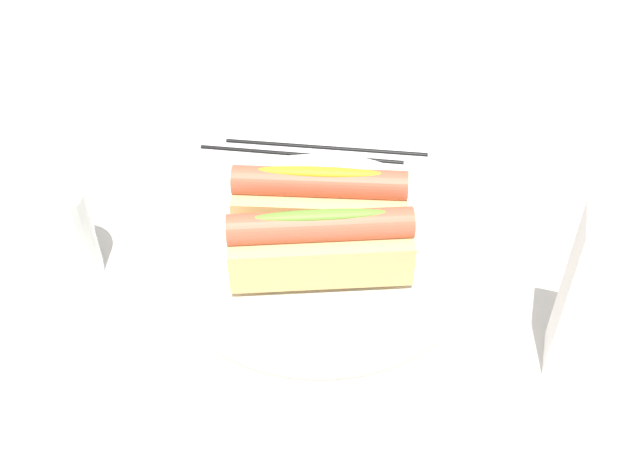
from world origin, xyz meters
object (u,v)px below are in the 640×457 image
Objects in this scene: hotdog_front at (320,201)px; chopstick_far at (326,146)px; napkin_box at (640,306)px; water_glass at (56,240)px; chopstick_near at (298,153)px; hotdog_back at (320,244)px; serving_bowl at (320,258)px.

hotdog_front is 0.17m from chopstick_far.
hotdog_front is 0.27m from napkin_box.
water_glass is 0.41× the size of chopstick_near.
hotdog_front is at bearing 94.35° from chopstick_far.
hotdog_back is at bearing 171.85° from water_glass.
chopstick_far is (-0.03, -0.01, 0.00)m from chopstick_near.
chopstick_near is at bearing -83.54° from serving_bowl.
hotdog_back reaches higher than serving_bowl.
water_glass is 0.27m from chopstick_near.
water_glass is (0.23, 0.02, -0.02)m from hotdog_front.
serving_bowl is 0.18m from chopstick_near.
serving_bowl is at bearing 178.67° from water_glass.
hotdog_front is 1.01× the size of hotdog_back.
hotdog_back is 0.23m from water_glass.
hotdog_front is 1.70× the size of water_glass.
chopstick_far is at bearing -93.48° from hotdog_front.
hotdog_back is at bearing 95.13° from chopstick_far.
serving_bowl is at bearing 94.80° from chopstick_far.
serving_bowl is 1.83× the size of napkin_box.
hotdog_front is at bearing 106.17° from chopstick_near.
water_glass is at bearing 5.51° from hotdog_front.
chopstick_near is at bearing -84.46° from hotdog_back.
water_glass is 0.41× the size of chopstick_far.
water_glass is at bearing -8.15° from hotdog_back.
napkin_box is (-0.46, 0.12, 0.03)m from water_glass.
hotdog_front is 0.70× the size of chopstick_far.
hotdog_back is at bearing 89.58° from serving_bowl.
chopstick_near is (0.02, -0.15, -0.06)m from hotdog_front.
hotdog_back is (0.00, 0.03, 0.04)m from serving_bowl.
hotdog_back is 1.01× the size of napkin_box.
water_glass is at bearing 2.58° from napkin_box.
water_glass is (0.23, -0.03, -0.02)m from hotdog_back.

